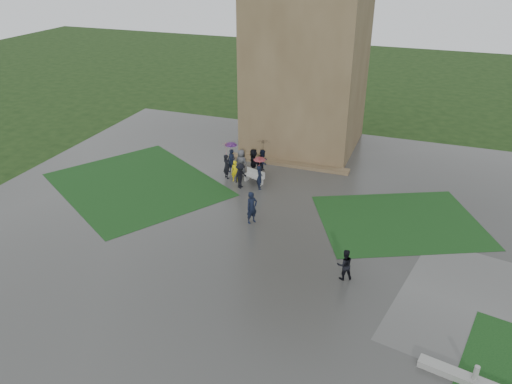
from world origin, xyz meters
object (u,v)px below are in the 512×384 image
(tower, at_px, (309,28))
(pedestrian_near, at_px, (345,265))
(pedestrian_mid, at_px, (252,208))
(bench, at_px, (254,176))

(tower, bearing_deg, pedestrian_near, -68.47)
(tower, xyz_separation_m, pedestrian_mid, (0.49, -13.04, -8.02))
(bench, bearing_deg, pedestrian_near, -28.25)
(tower, distance_m, bench, 11.74)
(bench, height_order, pedestrian_mid, pedestrian_mid)
(tower, xyz_separation_m, pedestrian_near, (6.53, -16.54, -8.19))
(pedestrian_near, bearing_deg, tower, -95.74)
(tower, relative_size, pedestrian_mid, 9.36)
(pedestrian_mid, xyz_separation_m, pedestrian_near, (6.04, -3.50, -0.17))
(pedestrian_near, bearing_deg, bench, -75.09)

